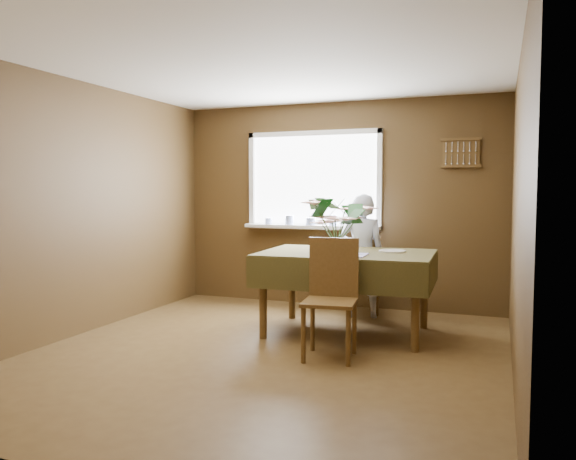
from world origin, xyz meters
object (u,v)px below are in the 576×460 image
at_px(seated_woman, 362,256).
at_px(flower_bouquet, 337,219).
at_px(chair_far, 362,272).
at_px(chair_near, 331,293).
at_px(dining_table, 347,262).

height_order(seated_woman, flower_bouquet, seated_woman).
relative_size(chair_far, seated_woman, 0.65).
height_order(chair_far, chair_near, chair_near).
relative_size(chair_near, flower_bouquet, 1.68).
xyz_separation_m(seated_woman, flower_bouquet, (-0.02, -0.98, 0.46)).
bearing_deg(chair_near, flower_bouquet, 95.34).
xyz_separation_m(chair_far, flower_bouquet, (0.01, -1.10, 0.66)).
bearing_deg(flower_bouquet, chair_far, 90.51).
relative_size(dining_table, flower_bouquet, 2.87).
bearing_deg(seated_woman, dining_table, 77.51).
height_order(dining_table, flower_bouquet, flower_bouquet).
xyz_separation_m(dining_table, chair_near, (0.07, -0.78, -0.17)).
distance_m(chair_near, flower_bouquet, 0.84).
height_order(dining_table, seated_woman, seated_woman).
bearing_deg(flower_bouquet, chair_near, -78.13).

